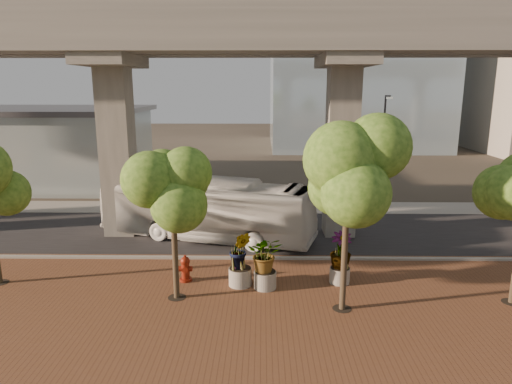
{
  "coord_description": "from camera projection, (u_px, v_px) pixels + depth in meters",
  "views": [
    {
      "loc": [
        1.79,
        -22.26,
        7.99
      ],
      "look_at": [
        1.46,
        0.5,
        2.73
      ],
      "focal_mm": 32.0,
      "sensor_mm": 36.0,
      "label": 1
    }
  ],
  "objects": [
    {
      "name": "ground",
      "position": [
        228.0,
        246.0,
        23.51
      ],
      "size": [
        160.0,
        160.0,
        0.0
      ],
      "primitive_type": "plane",
      "color": "#342E26",
      "rests_on": "ground"
    },
    {
      "name": "far_sidewalk",
      "position": [
        236.0,
        207.0,
        30.81
      ],
      "size": [
        90.0,
        3.0,
        0.06
      ],
      "primitive_type": "cube",
      "color": "gray",
      "rests_on": "ground"
    },
    {
      "name": "planter_left",
      "position": [
        240.0,
        253.0,
        18.39
      ],
      "size": [
        2.08,
        2.08,
        2.29
      ],
      "color": "#ABA59A",
      "rests_on": "ground"
    },
    {
      "name": "planter_front",
      "position": [
        265.0,
        256.0,
        18.13
      ],
      "size": [
        2.01,
        2.01,
        2.21
      ],
      "color": "#9D988D",
      "rests_on": "ground"
    },
    {
      "name": "station_pavilion",
      "position": [
        6.0,
        144.0,
        38.66
      ],
      "size": [
        23.0,
        13.0,
        6.3
      ],
      "color": "#A2B5B9",
      "rests_on": "ground"
    },
    {
      "name": "streetlamp_east",
      "position": [
        383.0,
        144.0,
        29.61
      ],
      "size": [
        0.37,
        1.08,
        7.44
      ],
      "color": "#313136",
      "rests_on": "ground"
    },
    {
      "name": "transit_viaduct",
      "position": [
        229.0,
        101.0,
        23.82
      ],
      "size": [
        72.0,
        5.6,
        12.4
      ],
      "color": "gray",
      "rests_on": "ground"
    },
    {
      "name": "planter_right",
      "position": [
        341.0,
        252.0,
        18.64
      ],
      "size": [
        2.04,
        2.04,
        2.18
      ],
      "color": "#A19A92",
      "rests_on": "ground"
    },
    {
      "name": "fire_hydrant",
      "position": [
        185.0,
        269.0,
        18.98
      ],
      "size": [
        0.56,
        0.51,
        1.13
      ],
      "color": "maroon",
      "rests_on": "ground"
    },
    {
      "name": "street_tree_near_east",
      "position": [
        348.0,
        175.0,
        15.57
      ],
      "size": [
        4.05,
        4.05,
        6.87
      ],
      "color": "#4D402C",
      "rests_on": "ground"
    },
    {
      "name": "brick_plaza",
      "position": [
        210.0,
        323.0,
        15.71
      ],
      "size": [
        70.0,
        13.0,
        0.06
      ],
      "primitive_type": "cube",
      "color": "brown",
      "rests_on": "ground"
    },
    {
      "name": "asphalt_road",
      "position": [
        230.0,
        233.0,
        25.46
      ],
      "size": [
        90.0,
        8.0,
        0.04
      ],
      "primitive_type": "cube",
      "color": "black",
      "rests_on": "ground"
    },
    {
      "name": "curb_strip",
      "position": [
        224.0,
        258.0,
        21.55
      ],
      "size": [
        70.0,
        0.25,
        0.16
      ],
      "primitive_type": "cube",
      "color": "gray",
      "rests_on": "ground"
    },
    {
      "name": "streetlamp_west",
      "position": [
        110.0,
        141.0,
        28.65
      ],
      "size": [
        0.4,
        1.16,
        7.98
      ],
      "color": "#2D2D32",
      "rests_on": "ground"
    },
    {
      "name": "transit_bus",
      "position": [
        206.0,
        210.0,
        24.23
      ],
      "size": [
        11.84,
        6.04,
        3.22
      ],
      "primitive_type": "imported",
      "rotation": [
        0.0,
        0.0,
        1.27
      ],
      "color": "silver",
      "rests_on": "ground"
    },
    {
      "name": "street_tree_near_west",
      "position": [
        172.0,
        190.0,
        16.63
      ],
      "size": [
        3.18,
        3.18,
        5.74
      ],
      "color": "#4D402C",
      "rests_on": "ground"
    }
  ]
}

